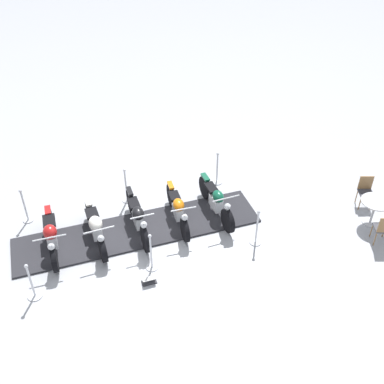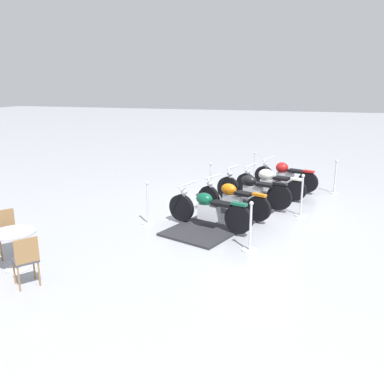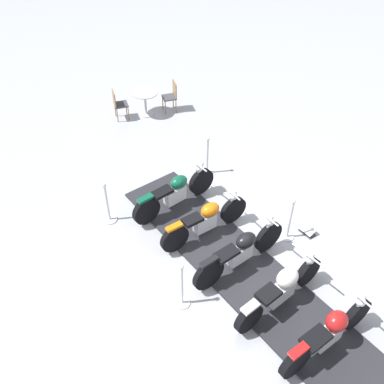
# 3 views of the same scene
# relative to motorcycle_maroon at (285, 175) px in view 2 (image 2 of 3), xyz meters

# --- Properties ---
(ground_plane) EXTENTS (80.00, 80.00, 0.00)m
(ground_plane) POSITION_rel_motorcycle_maroon_xyz_m (-0.74, -2.15, -0.51)
(ground_plane) COLOR #A8AAB2
(display_platform) EXTENTS (3.66, 6.85, 0.06)m
(display_platform) POSITION_rel_motorcycle_maroon_xyz_m (-0.74, -2.15, -0.48)
(display_platform) COLOR #28282D
(display_platform) RESTS_ON ground_plane
(motorcycle_maroon) EXTENTS (2.11, 1.06, 0.96)m
(motorcycle_maroon) POSITION_rel_motorcycle_maroon_xyz_m (0.00, 0.00, 0.00)
(motorcycle_maroon) COLOR black
(motorcycle_maroon) RESTS_ON display_platform
(motorcycle_cream) EXTENTS (2.21, 0.97, 0.91)m
(motorcycle_cream) POSITION_rel_motorcycle_maroon_xyz_m (-0.39, -1.07, -0.02)
(motorcycle_cream) COLOR black
(motorcycle_cream) RESTS_ON display_platform
(motorcycle_black) EXTENTS (2.25, 0.96, 1.04)m
(motorcycle_black) POSITION_rel_motorcycle_maroon_xyz_m (-0.77, -2.14, 0.02)
(motorcycle_black) COLOR black
(motorcycle_black) RESTS_ON display_platform
(motorcycle_copper) EXTENTS (2.11, 1.05, 0.97)m
(motorcycle_copper) POSITION_rel_motorcycle_maroon_xyz_m (-1.15, -3.21, -0.01)
(motorcycle_copper) COLOR black
(motorcycle_copper) RESTS_ON display_platform
(motorcycle_forest) EXTENTS (2.24, 0.96, 1.01)m
(motorcycle_forest) POSITION_rel_motorcycle_maroon_xyz_m (-1.53, -4.29, -0.01)
(motorcycle_forest) COLOR black
(motorcycle_forest) RESTS_ON display_platform
(stanchion_right_mid) EXTENTS (0.31, 0.31, 1.13)m
(stanchion_right_mid) POSITION_rel_motorcycle_maroon_xyz_m (-2.10, -1.67, -0.12)
(stanchion_right_mid) COLOR silver
(stanchion_right_mid) RESTS_ON ground_plane
(stanchion_left_front) EXTENTS (0.29, 0.29, 1.10)m
(stanchion_left_front) POSITION_rel_motorcycle_maroon_xyz_m (1.59, 0.06, -0.12)
(stanchion_left_front) COLOR silver
(stanchion_left_front) RESTS_ON ground_plane
(stanchion_right_rear) EXTENTS (0.32, 0.32, 1.11)m
(stanchion_right_rear) POSITION_rel_motorcycle_maroon_xyz_m (-3.06, -4.37, -0.14)
(stanchion_right_rear) COLOR silver
(stanchion_right_rear) RESTS_ON ground_plane
(stanchion_left_rear) EXTENTS (0.35, 0.35, 1.10)m
(stanchion_left_rear) POSITION_rel_motorcycle_maroon_xyz_m (-0.34, -5.34, -0.17)
(stanchion_left_rear) COLOR silver
(stanchion_left_rear) RESTS_ON ground_plane
(stanchion_left_mid) EXTENTS (0.31, 0.31, 1.15)m
(stanchion_left_mid) POSITION_rel_motorcycle_maroon_xyz_m (0.62, -2.64, -0.11)
(stanchion_left_mid) COLOR silver
(stanchion_left_mid) RESTS_ON ground_plane
(stanchion_right_front) EXTENTS (0.35, 0.35, 1.06)m
(stanchion_right_front) POSITION_rel_motorcycle_maroon_xyz_m (-1.14, 1.04, -0.19)
(stanchion_right_front) COLOR silver
(stanchion_right_front) RESTS_ON ground_plane
(info_placard) EXTENTS (0.32, 0.41, 0.19)m
(info_placard) POSITION_rel_motorcycle_maroon_xyz_m (-2.47, -1.33, -0.45)
(info_placard) COLOR #333338
(info_placard) RESTS_ON ground_plane
(cafe_table) EXTENTS (0.82, 0.82, 0.77)m
(cafe_table) POSITION_rel_motorcycle_maroon_xyz_m (-4.49, -7.49, 0.07)
(cafe_table) COLOR #B7B7BC
(cafe_table) RESTS_ON ground_plane
(cafe_chair_near_table) EXTENTS (0.56, 0.56, 0.93)m
(cafe_chair_near_table) POSITION_rel_motorcycle_maroon_xyz_m (-3.85, -8.00, 0.03)
(cafe_chair_near_table) COLOR olive
(cafe_chair_near_table) RESTS_ON ground_plane
(cafe_chair_across_table) EXTENTS (0.56, 0.56, 0.95)m
(cafe_chair_across_table) POSITION_rel_motorcycle_maroon_xyz_m (-5.13, -6.96, 0.03)
(cafe_chair_across_table) COLOR olive
(cafe_chair_across_table) RESTS_ON ground_plane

